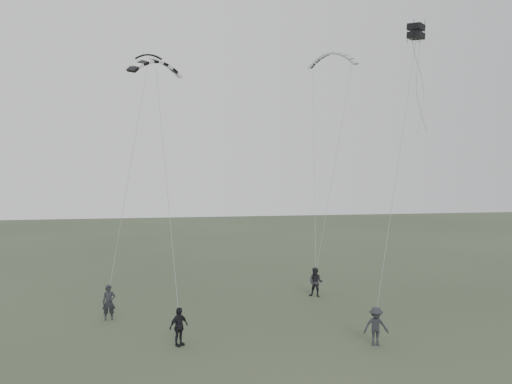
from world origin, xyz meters
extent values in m
plane|color=#35412D|center=(0.00, 0.00, 0.00)|extent=(140.00, 140.00, 0.00)
imported|color=#222228|center=(-6.98, 4.76, 0.95)|extent=(0.74, 0.53, 1.91)
imported|color=black|center=(5.65, 7.58, 0.94)|extent=(1.16, 1.10, 1.89)
imported|color=black|center=(-3.39, -0.12, 0.89)|extent=(1.09, 0.98, 1.78)
imported|color=#26272C|center=(5.57, -1.78, 0.89)|extent=(1.24, 0.84, 1.78)
camera|label=1|loc=(-4.17, -23.12, 7.90)|focal=35.00mm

